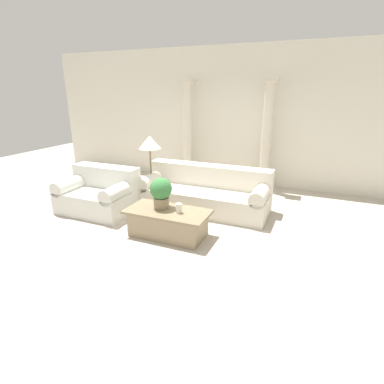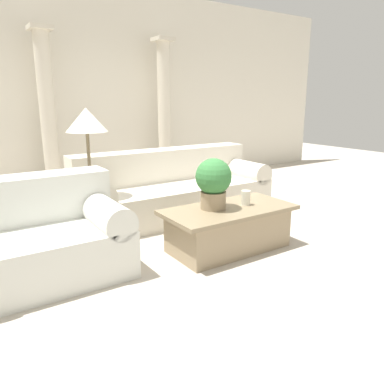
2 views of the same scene
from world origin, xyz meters
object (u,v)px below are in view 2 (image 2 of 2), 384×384
Objects in this scene: loveseat at (38,237)px; sofa_long at (172,189)px; coffee_table at (228,228)px; potted_plant at (213,181)px; floor_lamp at (87,126)px.

sofa_long is at bearing 25.43° from loveseat.
loveseat reaches higher than coffee_table.
potted_plant is 0.36× the size of floor_lamp.
sofa_long is 1.79× the size of floor_lamp.
potted_plant is at bearing -13.53° from loveseat.
sofa_long is 2.02m from loveseat.
potted_plant is at bearing 154.91° from coffee_table.
sofa_long is 1.88× the size of coffee_table.
potted_plant is (-0.27, -1.24, 0.37)m from sofa_long.
sofa_long is 1.80× the size of loveseat.
floor_lamp reaches higher than potted_plant.
floor_lamp is (0.72, 0.74, 0.84)m from loveseat.
floor_lamp is (-0.84, 1.11, 0.49)m from potted_plant.
coffee_table is at bearing -25.09° from potted_plant.
floor_lamp is (-0.98, 1.18, 0.97)m from coffee_table.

